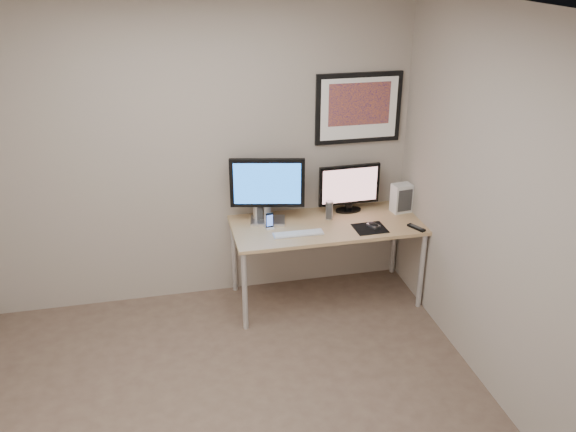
{
  "coord_description": "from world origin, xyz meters",
  "views": [
    {
      "loc": [
        -0.33,
        -3.13,
        2.91
      ],
      "look_at": [
        0.61,
        1.1,
        0.95
      ],
      "focal_mm": 38.0,
      "sensor_mm": 36.0,
      "label": 1
    }
  ],
  "objects_px": {
    "desk": "(326,231)",
    "monitor_large": "(267,188)",
    "phone_dock": "(270,221)",
    "keyboard": "(298,234)",
    "speaker_left": "(258,209)",
    "framed_art": "(359,108)",
    "monitor_tv": "(349,187)",
    "speaker_right": "(329,210)",
    "fan_unit": "(401,198)"
  },
  "relations": [
    {
      "from": "monitor_tv",
      "to": "speaker_right",
      "type": "xyz_separation_m",
      "value": [
        -0.21,
        -0.12,
        -0.15
      ]
    },
    {
      "from": "monitor_tv",
      "to": "speaker_left",
      "type": "relative_size",
      "value": 2.72
    },
    {
      "from": "desk",
      "to": "framed_art",
      "type": "xyz_separation_m",
      "value": [
        0.35,
        0.33,
        0.96
      ]
    },
    {
      "from": "monitor_tv",
      "to": "fan_unit",
      "type": "bearing_deg",
      "value": -14.37
    },
    {
      "from": "speaker_right",
      "to": "keyboard",
      "type": "xyz_separation_m",
      "value": [
        -0.33,
        -0.24,
        -0.07
      ]
    },
    {
      "from": "framed_art",
      "to": "fan_unit",
      "type": "height_order",
      "value": "framed_art"
    },
    {
      "from": "framed_art",
      "to": "keyboard",
      "type": "bearing_deg",
      "value": -142.78
    },
    {
      "from": "monitor_large",
      "to": "speaker_left",
      "type": "height_order",
      "value": "monitor_large"
    },
    {
      "from": "keyboard",
      "to": "fan_unit",
      "type": "distance_m",
      "value": 1.03
    },
    {
      "from": "speaker_left",
      "to": "phone_dock",
      "type": "relative_size",
      "value": 1.41
    },
    {
      "from": "monitor_large",
      "to": "keyboard",
      "type": "height_order",
      "value": "monitor_large"
    },
    {
      "from": "speaker_left",
      "to": "keyboard",
      "type": "distance_m",
      "value": 0.45
    },
    {
      "from": "desk",
      "to": "monitor_large",
      "type": "distance_m",
      "value": 0.63
    },
    {
      "from": "framed_art",
      "to": "speaker_left",
      "type": "xyz_separation_m",
      "value": [
        -0.91,
        -0.13,
        -0.79
      ]
    },
    {
      "from": "monitor_tv",
      "to": "speaker_right",
      "type": "bearing_deg",
      "value": -152.05
    },
    {
      "from": "desk",
      "to": "speaker_left",
      "type": "relative_size",
      "value": 7.96
    },
    {
      "from": "desk",
      "to": "phone_dock",
      "type": "bearing_deg",
      "value": 179.71
    },
    {
      "from": "framed_art",
      "to": "monitor_tv",
      "type": "distance_m",
      "value": 0.68
    },
    {
      "from": "desk",
      "to": "speaker_right",
      "type": "relative_size",
      "value": 9.75
    },
    {
      "from": "monitor_tv",
      "to": "speaker_left",
      "type": "bearing_deg",
      "value": 179.23
    },
    {
      "from": "phone_dock",
      "to": "monitor_tv",
      "type": "bearing_deg",
      "value": 7.5
    },
    {
      "from": "monitor_large",
      "to": "keyboard",
      "type": "relative_size",
      "value": 1.48
    },
    {
      "from": "speaker_left",
      "to": "keyboard",
      "type": "xyz_separation_m",
      "value": [
        0.27,
        -0.35,
        -0.09
      ]
    },
    {
      "from": "speaker_left",
      "to": "keyboard",
      "type": "relative_size",
      "value": 0.48
    },
    {
      "from": "monitor_tv",
      "to": "keyboard",
      "type": "relative_size",
      "value": 1.32
    },
    {
      "from": "framed_art",
      "to": "speaker_left",
      "type": "relative_size",
      "value": 3.73
    },
    {
      "from": "fan_unit",
      "to": "monitor_large",
      "type": "bearing_deg",
      "value": 170.85
    },
    {
      "from": "framed_art",
      "to": "monitor_tv",
      "type": "xyz_separation_m",
      "value": [
        -0.09,
        -0.12,
        -0.66
      ]
    },
    {
      "from": "framed_art",
      "to": "monitor_tv",
      "type": "height_order",
      "value": "framed_art"
    },
    {
      "from": "desk",
      "to": "speaker_left",
      "type": "xyz_separation_m",
      "value": [
        -0.56,
        0.2,
        0.17
      ]
    },
    {
      "from": "desk",
      "to": "speaker_right",
      "type": "distance_m",
      "value": 0.18
    },
    {
      "from": "speaker_right",
      "to": "framed_art",
      "type": "bearing_deg",
      "value": 56.76
    },
    {
      "from": "monitor_tv",
      "to": "phone_dock",
      "type": "bearing_deg",
      "value": -166.07
    },
    {
      "from": "monitor_large",
      "to": "phone_dock",
      "type": "xyz_separation_m",
      "value": [
        -0.01,
        -0.14,
        -0.24
      ]
    },
    {
      "from": "speaker_left",
      "to": "framed_art",
      "type": "bearing_deg",
      "value": -12.08
    },
    {
      "from": "monitor_tv",
      "to": "keyboard",
      "type": "height_order",
      "value": "monitor_tv"
    },
    {
      "from": "framed_art",
      "to": "speaker_left",
      "type": "bearing_deg",
      "value": -171.65
    },
    {
      "from": "desk",
      "to": "fan_unit",
      "type": "relative_size",
      "value": 6.32
    },
    {
      "from": "phone_dock",
      "to": "keyboard",
      "type": "distance_m",
      "value": 0.27
    },
    {
      "from": "phone_dock",
      "to": "keyboard",
      "type": "xyz_separation_m",
      "value": [
        0.21,
        -0.15,
        -0.06
      ]
    },
    {
      "from": "speaker_right",
      "to": "keyboard",
      "type": "relative_size",
      "value": 0.4
    },
    {
      "from": "framed_art",
      "to": "speaker_left",
      "type": "height_order",
      "value": "framed_art"
    },
    {
      "from": "monitor_tv",
      "to": "speaker_left",
      "type": "distance_m",
      "value": 0.82
    },
    {
      "from": "monitor_large",
      "to": "speaker_right",
      "type": "height_order",
      "value": "monitor_large"
    },
    {
      "from": "desk",
      "to": "monitor_large",
      "type": "height_order",
      "value": "monitor_large"
    },
    {
      "from": "desk",
      "to": "monitor_tv",
      "type": "distance_m",
      "value": 0.44
    },
    {
      "from": "desk",
      "to": "phone_dock",
      "type": "height_order",
      "value": "phone_dock"
    },
    {
      "from": "speaker_left",
      "to": "phone_dock",
      "type": "bearing_deg",
      "value": -92.07
    },
    {
      "from": "keyboard",
      "to": "fan_unit",
      "type": "relative_size",
      "value": 1.64
    },
    {
      "from": "framed_art",
      "to": "monitor_large",
      "type": "height_order",
      "value": "framed_art"
    }
  ]
}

